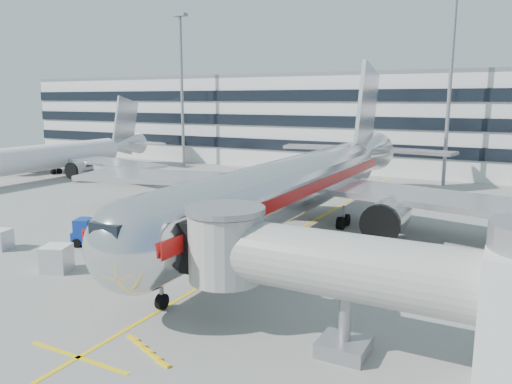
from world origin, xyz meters
The scene contains 15 objects.
ground centered at (0.00, 0.00, 0.00)m, with size 180.00×180.00×0.00m, color gray.
lead_in_line centered at (0.00, 10.00, 0.01)m, with size 0.25×70.00×0.01m, color yellow.
stop_bar centered at (0.00, -14.00, 0.01)m, with size 6.00×0.25×0.01m, color yellow.
main_jet centered at (0.00, 11.72, 4.23)m, with size 50.95×48.70×16.06m.
jet_bridge centered at (12.18, -8.00, 3.87)m, with size 17.80×4.50×7.00m.
terminal centered at (0.00, 57.95, 7.80)m, with size 150.00×24.25×15.60m.
light_mast_west centered at (-35.00, 42.00, 14.88)m, with size 2.40×1.20×25.45m.
light_mast_centre centered at (8.00, 42.00, 14.88)m, with size 2.40×1.20×25.45m.
second_jet centered at (-44.13, 22.80, 3.18)m, with size 38.21×36.52×12.04m.
belt_loader centered at (-5.54, 3.49, 0.62)m, with size 4.63×1.89×2.19m.
baggage_tug centered at (-12.89, -0.89, 0.93)m, with size 3.25×2.63×2.14m.
cargo_container_left centered at (-18.20, -4.98, 0.79)m, with size 1.80×1.80×1.57m.
cargo_container_right centered at (-14.69, 1.05, 0.78)m, with size 1.63×1.63×1.56m.
cargo_container_front centered at (-10.16, -6.44, 0.91)m, with size 2.22×2.22×1.81m.
ramp_worker centered at (-11.36, -2.15, 0.90)m, with size 0.66×0.43×1.81m, color #94EF19.
Camera 1 is at (16.87, -28.56, 11.53)m, focal length 35.00 mm.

